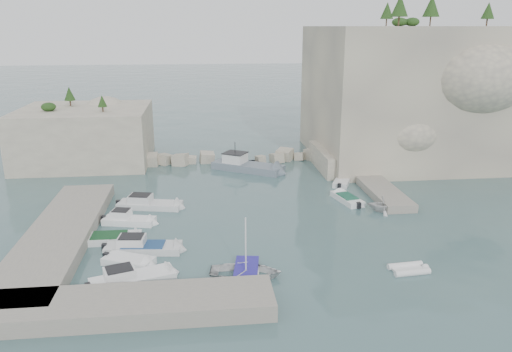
{
  "coord_description": "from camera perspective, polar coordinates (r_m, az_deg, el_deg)",
  "views": [
    {
      "loc": [
        -5.2,
        -40.2,
        16.99
      ],
      "look_at": [
        0.0,
        6.0,
        3.0
      ],
      "focal_mm": 35.0,
      "sensor_mm": 36.0,
      "label": 1
    }
  ],
  "objects": [
    {
      "name": "ground",
      "position": [
        43.95,
        0.88,
        -6.0
      ],
      "size": [
        400.0,
        400.0,
        0.0
      ],
      "primitive_type": "plane",
      "color": "#466669",
      "rests_on": "ground"
    },
    {
      "name": "cliff_east",
      "position": [
        69.72,
        17.71,
        8.97
      ],
      "size": [
        26.0,
        22.0,
        17.0
      ],
      "primitive_type": "cube",
      "color": "beige",
      "rests_on": "ground"
    },
    {
      "name": "cliff_terrace",
      "position": [
        62.98,
        10.6,
        1.98
      ],
      "size": [
        8.0,
        10.0,
        2.5
      ],
      "primitive_type": "cube",
      "color": "beige",
      "rests_on": "ground"
    },
    {
      "name": "outcrop_west",
      "position": [
        68.21,
        -18.87,
        4.44
      ],
      "size": [
        16.0,
        14.0,
        7.0
      ],
      "primitive_type": "cube",
      "color": "beige",
      "rests_on": "ground"
    },
    {
      "name": "quay_west",
      "position": [
        44.12,
        -21.56,
        -6.37
      ],
      "size": [
        5.0,
        24.0,
        1.1
      ],
      "primitive_type": "cube",
      "color": "#9E9689",
      "rests_on": "ground"
    },
    {
      "name": "quay_south",
      "position": [
        32.57,
        -14.43,
        -14.16
      ],
      "size": [
        18.0,
        4.0,
        1.1
      ],
      "primitive_type": "cube",
      "color": "#9E9689",
      "rests_on": "ground"
    },
    {
      "name": "ledge_east",
      "position": [
        56.08,
        13.37,
        -0.93
      ],
      "size": [
        3.0,
        16.0,
        0.8
      ],
      "primitive_type": "cube",
      "color": "#9E9689",
      "rests_on": "ground"
    },
    {
      "name": "breakwater",
      "position": [
        64.44,
        -2.48,
        2.09
      ],
      "size": [
        28.0,
        3.0,
        1.4
      ],
      "primitive_type": "cube",
      "color": "beige",
      "rests_on": "ground"
    },
    {
      "name": "motorboat_a",
      "position": [
        49.89,
        -12.0,
        -3.55
      ],
      "size": [
        7.06,
        3.43,
        1.4
      ],
      "primitive_type": null,
      "rotation": [
        0.0,
        0.0,
        -0.22
      ],
      "color": "silver",
      "rests_on": "ground"
    },
    {
      "name": "motorboat_b",
      "position": [
        46.37,
        -14.27,
        -5.29
      ],
      "size": [
        5.29,
        2.75,
        1.4
      ],
      "primitive_type": null,
      "rotation": [
        0.0,
        0.0,
        -0.23
      ],
      "color": "white",
      "rests_on": "ground"
    },
    {
      "name": "motorboat_c",
      "position": [
        43.12,
        -16.38,
        -7.19
      ],
      "size": [
        5.59,
        2.08,
        0.7
      ],
      "primitive_type": null,
      "rotation": [
        0.0,
        0.0,
        -0.01
      ],
      "color": "white",
      "rests_on": "ground"
    },
    {
      "name": "motorboat_d",
      "position": [
        40.68,
        -12.71,
        -8.38
      ],
      "size": [
        6.67,
        2.62,
        1.4
      ],
      "primitive_type": null,
      "rotation": [
        0.0,
        0.0,
        -0.11
      ],
      "color": "silver",
      "rests_on": "ground"
    },
    {
      "name": "motorboat_e",
      "position": [
        38.83,
        -14.31,
        -9.76
      ],
      "size": [
        4.44,
        3.26,
        0.7
      ],
      "primitive_type": null,
      "rotation": [
        0.0,
        0.0,
        -0.43
      ],
      "color": "white",
      "rests_on": "ground"
    },
    {
      "name": "motorboat_f",
      "position": [
        36.23,
        -13.86,
        -11.75
      ],
      "size": [
        6.57,
        3.8,
        1.4
      ],
      "primitive_type": null,
      "rotation": [
        0.0,
        0.0,
        0.33
      ],
      "color": "white",
      "rests_on": "ground"
    },
    {
      "name": "rowboat",
      "position": [
        35.93,
        -1.16,
        -11.47
      ],
      "size": [
        5.54,
        4.34,
        1.05
      ],
      "primitive_type": "imported",
      "rotation": [
        0.0,
        0.0,
        1.42
      ],
      "color": "white",
      "rests_on": "ground"
    },
    {
      "name": "inflatable_dinghy",
      "position": [
        38.33,
        17.03,
        -10.36
      ],
      "size": [
        3.03,
        1.66,
        0.44
      ],
      "primitive_type": null,
      "rotation": [
        0.0,
        0.0,
        0.09
      ],
      "color": "white",
      "rests_on": "ground"
    },
    {
      "name": "tender_east_a",
      "position": [
        49.35,
        14.36,
        -3.94
      ],
      "size": [
        3.84,
        3.59,
        1.64
      ],
      "primitive_type": "imported",
      "rotation": [
        0.0,
        0.0,
        1.22
      ],
      "color": "silver",
      "rests_on": "ground"
    },
    {
      "name": "tender_east_b",
      "position": [
        51.31,
        10.36,
        -2.87
      ],
      "size": [
        2.66,
        4.97,
        0.7
      ],
      "primitive_type": null,
      "rotation": [
        0.0,
        0.0,
        1.8
      ],
      "color": "white",
      "rests_on": "ground"
    },
    {
      "name": "tender_east_c",
      "position": [
        57.13,
        9.84,
        -0.81
      ],
      "size": [
        3.4,
        5.03,
        0.7
      ],
      "primitive_type": null,
      "rotation": [
        0.0,
        0.0,
        1.15
      ],
      "color": "white",
      "rests_on": "ground"
    },
    {
      "name": "tender_east_d",
      "position": [
        59.65,
        9.87,
        -0.06
      ],
      "size": [
        4.32,
        2.79,
        1.56
      ],
      "primitive_type": "imported",
      "rotation": [
        0.0,
        0.0,
        1.23
      ],
      "color": "white",
      "rests_on": "ground"
    },
    {
      "name": "work_boat",
      "position": [
        61.27,
        -0.93,
        0.65
      ],
      "size": [
        9.72,
        7.51,
        2.2
      ],
      "primitive_type": null,
      "rotation": [
        0.0,
        0.0,
        -0.55
      ],
      "color": "slate",
      "rests_on": "ground"
    },
    {
      "name": "rowboat_mast",
      "position": [
        34.77,
        -1.18,
        -7.66
      ],
      "size": [
        0.1,
        0.1,
        4.2
      ],
      "primitive_type": "cylinder",
      "color": "white",
      "rests_on": "rowboat"
    },
    {
      "name": "vegetation",
      "position": [
        68.59,
        13.82,
        17.07
      ],
      "size": [
        53.48,
        13.88,
        13.4
      ],
      "color": "#1E4219",
      "rests_on": "ground"
    }
  ]
}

